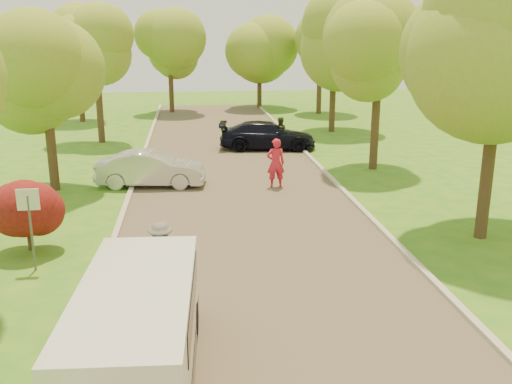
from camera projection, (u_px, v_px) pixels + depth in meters
name	position (u px, v px, depth m)	size (l,w,h in m)	color
ground	(283.00, 336.00, 11.51)	(100.00, 100.00, 0.00)	#2F751B
road	(244.00, 214.00, 19.16)	(8.00, 60.00, 0.01)	#4C4438
curb_left	(122.00, 217.00, 18.68)	(0.18, 60.00, 0.12)	#B2AD9E
curb_right	(361.00, 209.00, 19.60)	(0.18, 60.00, 0.12)	#B2AD9E
street_sign	(29.00, 212.00, 14.25)	(0.55, 0.06, 2.17)	#59595E
red_shrub	(27.00, 213.00, 15.76)	(1.70, 1.70, 1.95)	#382619
tree_l_midb	(49.00, 70.00, 20.97)	(4.30, 4.20, 6.62)	#382619
tree_l_far	(99.00, 41.00, 30.34)	(4.92, 4.80, 7.79)	#382619
tree_r_mida	(509.00, 46.00, 15.59)	(5.13, 5.00, 7.95)	#382619
tree_r_midb	(383.00, 57.00, 24.33)	(4.51, 4.40, 7.01)	#382619
tree_r_far	(339.00, 34.00, 33.70)	(5.33, 5.20, 8.34)	#382619
tree_bg_a	(80.00, 42.00, 37.76)	(5.12, 5.00, 7.72)	#382619
tree_bg_b	(324.00, 38.00, 41.54)	(5.12, 5.00, 7.95)	#382619
tree_bg_c	(172.00, 45.00, 42.35)	(4.92, 4.80, 7.33)	#382619
tree_bg_d	(262.00, 40.00, 44.97)	(5.12, 5.00, 7.72)	#382619
minivan	(137.00, 331.00, 9.78)	(2.18, 4.98, 1.82)	white
silver_sedan	(151.00, 169.00, 22.55)	(1.48, 4.24, 1.40)	#B8B8BD
dark_sedan	(267.00, 135.00, 29.70)	(2.03, 4.99, 1.45)	black
longboard	(163.00, 286.00, 13.53)	(0.25, 0.82, 0.10)	black
skateboarder	(161.00, 255.00, 13.31)	(1.03, 0.59, 1.59)	slate
person_striped	(276.00, 163.00, 22.24)	(0.72, 0.47, 1.97)	red
person_olive	(280.00, 133.00, 29.82)	(0.81, 0.63, 1.66)	#333721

